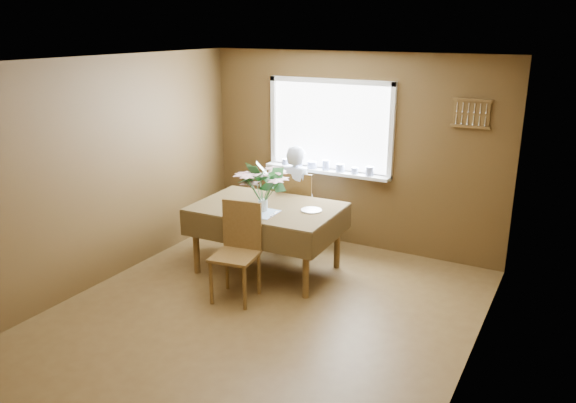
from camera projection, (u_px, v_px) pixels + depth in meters
The scene contains 15 objects.
floor at pixel (262, 314), 5.68m from camera, with size 4.50×4.50×0.00m, color #543C1C.
ceiling at pixel (258, 61), 4.93m from camera, with size 4.50×4.50×0.00m, color white.
wall_back at pixel (351, 152), 7.19m from camera, with size 4.00×4.00×0.00m, color brown.
wall_front at pixel (69, 291), 3.42m from camera, with size 4.00×4.00×0.00m, color brown.
wall_left at pixel (106, 171), 6.22m from camera, with size 4.50×4.50×0.00m, color brown.
wall_right at pixel (478, 232), 4.39m from camera, with size 4.50×4.50×0.00m, color brown.
window_assembly at pixel (329, 143), 7.25m from camera, with size 1.72×0.20×1.22m.
spoon_rack at pixel (471, 113), 6.32m from camera, with size 0.44×0.05×0.33m.
dining_table at pixel (267, 214), 6.51m from camera, with size 1.69×1.18×0.81m.
chair_far at pixel (296, 207), 7.25m from camera, with size 0.56×0.56×1.03m.
chair_near at pixel (238, 247), 5.93m from camera, with size 0.51×0.51×1.04m.
seated_woman at pixel (296, 198), 7.17m from camera, with size 0.50×0.33×1.38m, color white.
flower_bouquet at pixel (263, 185), 6.22m from camera, with size 0.54×0.54×0.47m.
side_plate at pixel (311, 210), 6.31m from camera, with size 0.23×0.23×0.01m, color white.
table_knife at pixel (274, 214), 6.17m from camera, with size 0.02×0.20×0.00m, color silver.
Camera 1 is at (2.66, -4.33, 2.80)m, focal length 35.00 mm.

